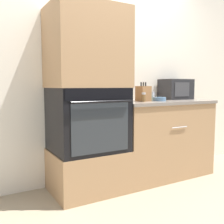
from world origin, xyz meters
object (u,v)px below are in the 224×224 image
(knife_block, at_px, (143,94))
(condiment_jar_far, at_px, (123,97))
(condiment_jar_mid, at_px, (144,97))
(wall_oven, at_px, (88,119))
(bowl, at_px, (159,99))
(condiment_jar_near, at_px, (153,96))
(condiment_jar_back, at_px, (149,97))
(microwave, at_px, (176,89))

(knife_block, distance_m, condiment_jar_far, 0.24)
(condiment_jar_mid, height_order, condiment_jar_far, condiment_jar_mid)
(wall_oven, height_order, bowl, wall_oven)
(wall_oven, relative_size, bowl, 4.83)
(wall_oven, height_order, condiment_jar_mid, wall_oven)
(wall_oven, xyz_separation_m, condiment_jar_near, (0.89, 0.06, 0.22))
(knife_block, height_order, bowl, knife_block)
(condiment_jar_mid, distance_m, condiment_jar_back, 0.23)
(microwave, xyz_separation_m, condiment_jar_far, (-0.86, -0.04, -0.09))
(condiment_jar_near, bearing_deg, microwave, 11.12)
(condiment_jar_near, distance_m, condiment_jar_far, 0.40)
(condiment_jar_back, bearing_deg, knife_block, -163.30)
(microwave, xyz_separation_m, knife_block, (-0.63, -0.13, -0.04))
(bowl, xyz_separation_m, condiment_jar_back, (-0.07, 0.11, 0.02))
(microwave, height_order, condiment_jar_far, microwave)
(condiment_jar_far, bearing_deg, condiment_jar_back, -9.99)
(wall_oven, height_order, microwave, microwave)
(wall_oven, relative_size, condiment_jar_mid, 6.95)
(condiment_jar_far, bearing_deg, bowl, -23.22)
(condiment_jar_near, relative_size, condiment_jar_back, 1.13)
(condiment_jar_far, bearing_deg, microwave, 2.73)
(bowl, relative_size, condiment_jar_near, 1.41)
(microwave, height_order, knife_block, microwave)
(wall_oven, xyz_separation_m, bowl, (0.90, -0.06, 0.19))
(condiment_jar_near, height_order, condiment_jar_back, condiment_jar_near)
(knife_block, distance_m, condiment_jar_mid, 0.13)
(microwave, height_order, condiment_jar_mid, microwave)
(wall_oven, height_order, condiment_jar_near, wall_oven)
(microwave, relative_size, condiment_jar_near, 3.76)
(wall_oven, height_order, condiment_jar_far, wall_oven)
(microwave, relative_size, bowl, 2.66)
(wall_oven, distance_m, bowl, 0.92)
(knife_block, bearing_deg, bowl, -23.79)
(knife_block, relative_size, condiment_jar_mid, 2.10)
(condiment_jar_near, bearing_deg, wall_oven, -176.12)
(bowl, distance_m, condiment_jar_near, 0.13)
(knife_block, relative_size, bowl, 1.46)
(wall_oven, bearing_deg, knife_block, 1.38)
(knife_block, height_order, condiment_jar_mid, knife_block)
(knife_block, distance_m, bowl, 0.21)
(condiment_jar_far, bearing_deg, condiment_jar_near, -7.15)
(knife_block, relative_size, condiment_jar_near, 2.06)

